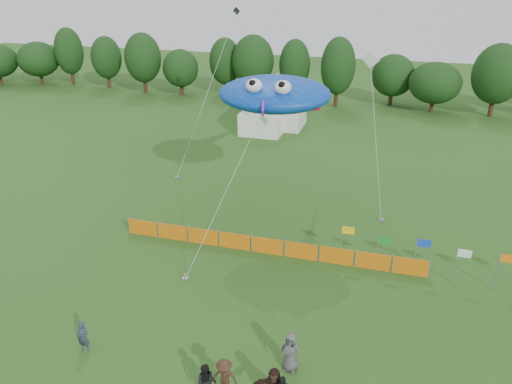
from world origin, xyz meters
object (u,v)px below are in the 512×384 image
(tent_left, at_px, (263,115))
(tent_right, at_px, (278,108))
(spectator_e, at_px, (290,352))
(spectator_a, at_px, (83,337))
(spectator_c, at_px, (224,378))
(barrier_fence, at_px, (267,246))
(spectator_b, at_px, (207,383))
(stingray_kite, at_px, (277,92))

(tent_left, distance_m, tent_right, 2.78)
(tent_left, xyz_separation_m, spectator_e, (9.73, -31.23, -0.95))
(tent_left, relative_size, spectator_e, 2.31)
(spectator_a, height_order, spectator_c, spectator_c)
(tent_left, relative_size, barrier_fence, 0.23)
(tent_right, distance_m, barrier_fence, 25.87)
(tent_left, xyz_separation_m, tent_right, (0.87, 2.64, 0.10))
(tent_right, bearing_deg, spectator_b, -80.39)
(spectator_c, height_order, stingray_kite, stingray_kite)
(tent_right, xyz_separation_m, spectator_e, (8.86, -33.86, -1.05))
(tent_left, relative_size, stingray_kite, 0.25)
(tent_right, bearing_deg, spectator_c, -79.37)
(spectator_a, distance_m, spectator_b, 6.13)
(spectator_b, xyz_separation_m, stingray_kite, (-1.20, 15.46, 7.65))
(barrier_fence, relative_size, spectator_c, 10.31)
(tent_right, distance_m, stingray_kite, 22.36)
(barrier_fence, bearing_deg, tent_left, 105.98)
(spectator_a, relative_size, spectator_b, 0.94)
(spectator_b, height_order, spectator_c, spectator_c)
(barrier_fence, xyz_separation_m, spectator_e, (3.26, -8.64, 0.40))
(barrier_fence, xyz_separation_m, stingray_kite, (-0.65, 4.41, 7.96))
(spectator_b, bearing_deg, barrier_fence, 82.84)
(spectator_c, bearing_deg, tent_right, 98.86)
(stingray_kite, bearing_deg, spectator_c, -83.22)
(tent_left, relative_size, spectator_c, 2.38)
(spectator_e, bearing_deg, barrier_fence, 113.66)
(spectator_a, xyz_separation_m, spectator_c, (6.65, -0.65, 0.11))
(spectator_b, bearing_deg, stingray_kite, 84.42)
(stingray_kite, bearing_deg, spectator_b, -85.58)
(barrier_fence, bearing_deg, spectator_c, -83.87)
(tent_right, height_order, spectator_b, tent_right)
(spectator_b, xyz_separation_m, spectator_c, (0.60, 0.35, 0.06))
(tent_left, bearing_deg, spectator_e, -72.69)
(barrier_fence, xyz_separation_m, spectator_a, (-5.50, -10.06, 0.26))
(spectator_b, bearing_deg, spectator_c, 20.00)
(spectator_c, height_order, spectator_e, spectator_e)
(barrier_fence, xyz_separation_m, spectator_b, (0.55, -11.05, 0.31))
(barrier_fence, relative_size, spectator_a, 11.79)
(tent_right, height_order, spectator_c, tent_right)
(spectator_a, relative_size, spectator_c, 0.87)
(spectator_b, bearing_deg, spectator_e, 31.62)
(spectator_a, bearing_deg, tent_left, 86.97)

